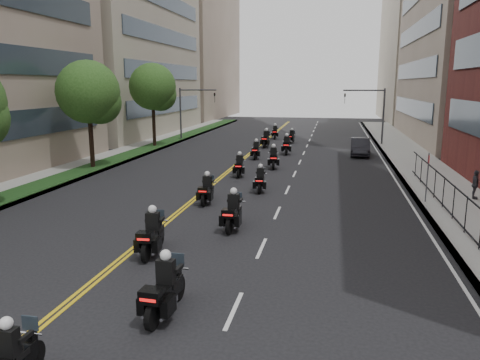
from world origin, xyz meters
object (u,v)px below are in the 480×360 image
(motorcycle_5, at_px, (260,181))
(motorcycle_9, at_px, (287,146))
(motorcycle_3, at_px, (233,213))
(motorcycle_6, at_px, (239,167))
(motorcycle_10, at_px, (266,140))
(pedestrian_c, at_px, (475,185))
(motorcycle_11, at_px, (292,137))
(motorcycle_2, at_px, (152,235))
(motorcycle_8, at_px, (256,151))
(motorcycle_7, at_px, (273,159))
(motorcycle_4, at_px, (207,191))
(parked_sedan, at_px, (360,147))
(motorcycle_1, at_px, (164,290))
(motorcycle_12, at_px, (275,133))

(motorcycle_5, xyz_separation_m, motorcycle_9, (0.03, 14.82, 0.10))
(motorcycle_3, bearing_deg, motorcycle_9, 90.20)
(motorcycle_6, height_order, motorcycle_10, motorcycle_10)
(pedestrian_c, bearing_deg, motorcycle_6, 83.02)
(motorcycle_5, relative_size, motorcycle_6, 0.97)
(motorcycle_6, relative_size, motorcycle_11, 1.06)
(motorcycle_2, relative_size, pedestrian_c, 1.61)
(motorcycle_5, distance_m, motorcycle_8, 11.91)
(motorcycle_7, height_order, motorcycle_10, motorcycle_10)
(motorcycle_11, bearing_deg, motorcycle_6, -88.09)
(motorcycle_8, bearing_deg, motorcycle_7, -66.69)
(motorcycle_9, distance_m, motorcycle_10, 4.73)
(motorcycle_4, relative_size, motorcycle_11, 1.07)
(motorcycle_3, xyz_separation_m, motorcycle_4, (-2.23, 4.03, -0.05))
(parked_sedan, bearing_deg, motorcycle_10, 159.06)
(motorcycle_10, relative_size, parked_sedan, 0.56)
(motorcycle_2, xyz_separation_m, motorcycle_11, (2.04, 33.31, -0.10))
(motorcycle_1, bearing_deg, motorcycle_7, 93.26)
(motorcycle_6, relative_size, pedestrian_c, 1.47)
(motorcycle_4, height_order, motorcycle_12, motorcycle_12)
(motorcycle_10, distance_m, parked_sedan, 9.40)
(motorcycle_11, bearing_deg, motorcycle_9, -80.59)
(motorcycle_4, distance_m, motorcycle_5, 3.92)
(motorcycle_3, height_order, motorcycle_8, motorcycle_3)
(motorcycle_4, distance_m, pedestrian_c, 13.92)
(motorcycle_12, bearing_deg, motorcycle_7, -87.95)
(motorcycle_11, bearing_deg, motorcycle_2, -85.93)
(motorcycle_10, bearing_deg, motorcycle_11, 61.94)
(motorcycle_5, xyz_separation_m, motorcycle_8, (-2.16, 11.71, 0.02))
(motorcycle_11, bearing_deg, motorcycle_7, -82.41)
(motorcycle_4, bearing_deg, motorcycle_12, 88.46)
(motorcycle_2, bearing_deg, pedestrian_c, 33.15)
(motorcycle_5, distance_m, parked_sedan, 16.48)
(motorcycle_9, bearing_deg, motorcycle_3, -93.46)
(motorcycle_3, relative_size, motorcycle_9, 0.97)
(motorcycle_2, xyz_separation_m, motorcycle_3, (2.21, 3.49, -0.01))
(motorcycle_8, xyz_separation_m, parked_sedan, (8.46, 3.52, 0.09))
(motorcycle_3, relative_size, motorcycle_4, 1.07)
(motorcycle_7, distance_m, motorcycle_12, 18.70)
(motorcycle_3, xyz_separation_m, motorcycle_11, (-0.17, 29.81, -0.09))
(motorcycle_1, distance_m, motorcycle_2, 4.68)
(motorcycle_3, height_order, motorcycle_9, motorcycle_9)
(motorcycle_11, relative_size, pedestrian_c, 1.39)
(motorcycle_3, distance_m, motorcycle_8, 19.05)
(motorcycle_6, distance_m, parked_sedan, 13.83)
(motorcycle_5, relative_size, motorcycle_12, 0.93)
(motorcycle_5, bearing_deg, motorcycle_12, 90.66)
(motorcycle_8, bearing_deg, pedestrian_c, -43.67)
(motorcycle_1, height_order, motorcycle_2, motorcycle_2)
(motorcycle_5, xyz_separation_m, motorcycle_7, (-0.21, 7.64, 0.07))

